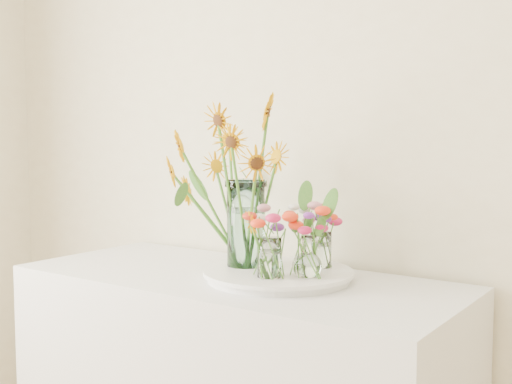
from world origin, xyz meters
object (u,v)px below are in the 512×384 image
Objects in this scene: mason_jar at (246,224)px; small_vase_c at (321,250)px; tray at (278,276)px; small_vase_a at (269,258)px; small_vase_b at (307,257)px.

small_vase_c is (0.20, 0.11, -0.08)m from mason_jar.
tray is at bearing 0.23° from mason_jar.
mason_jar reaches higher than tray.
mason_jar is at bearing -179.77° from tray.
small_vase_b is (0.08, 0.07, 0.00)m from small_vase_a.
tray is at bearing 167.65° from small_vase_b.
mason_jar is at bearing -150.92° from small_vase_c.
small_vase_a reaches higher than small_vase_c.
tray is at bearing 108.06° from small_vase_a.
mason_jar reaches higher than small_vase_c.
small_vase_b is 1.07× the size of small_vase_c.
small_vase_c is (0.05, 0.21, -0.00)m from small_vase_a.
small_vase_b is (0.11, -0.02, 0.07)m from tray.
small_vase_a is at bearing -71.94° from tray.
small_vase_b reaches higher than tray.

